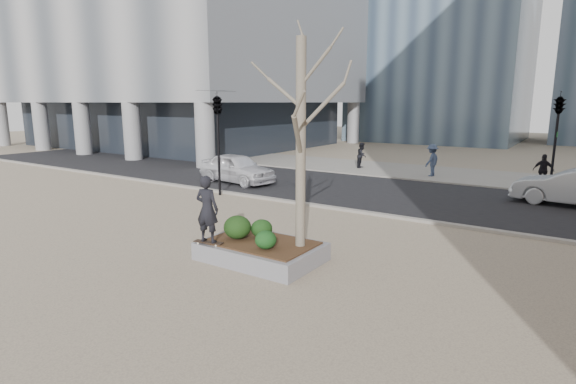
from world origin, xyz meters
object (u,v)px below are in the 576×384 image
Objects in this scene: skateboard at (208,243)px; police_car at (237,168)px; planter at (261,251)px; skateboarder at (207,209)px.

police_car is at bearing 113.98° from skateboard.
planter is 11.46m from police_car.
planter is 1.77m from skateboarder.
planter is 1.76× the size of skateboarder.
police_car is at bearing -63.53° from skateboarder.
skateboarder reaches higher than police_car.
police_car reaches higher than planter.
skateboard is at bearing 180.00° from skateboarder.
skateboarder is 0.39× the size of police_car.
skateboarder is at bearing 0.00° from skateboard.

